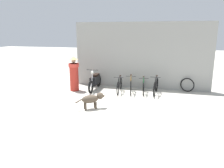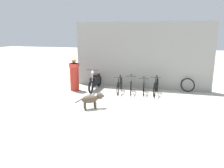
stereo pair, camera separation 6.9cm
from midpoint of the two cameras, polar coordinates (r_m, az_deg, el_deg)
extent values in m
plane|color=#B7B2A5|center=(8.30, 3.99, -7.00)|extent=(60.00, 60.00, 0.00)
cube|color=gray|center=(11.46, 7.80, 7.35)|extent=(7.03, 0.20, 3.39)
torus|color=black|center=(10.18, 1.77, -1.21)|extent=(0.10, 0.63, 0.63)
torus|color=black|center=(11.19, 2.57, 0.14)|extent=(0.10, 0.63, 0.63)
cylinder|color=black|center=(10.52, 2.11, 0.43)|extent=(0.07, 0.52, 0.53)
cylinder|color=black|center=(10.82, 2.34, 0.71)|extent=(0.04, 0.13, 0.48)
cylinder|color=black|center=(10.52, 2.16, 1.76)|extent=(0.08, 0.60, 0.06)
cylinder|color=black|center=(11.00, 2.43, -0.21)|extent=(0.06, 0.40, 0.08)
cylinder|color=black|center=(11.00, 2.48, 1.05)|extent=(0.05, 0.31, 0.44)
cylinder|color=black|center=(10.20, 1.84, 0.15)|extent=(0.04, 0.19, 0.47)
cube|color=black|center=(10.81, 2.39, 2.15)|extent=(0.09, 0.19, 0.05)
cylinder|color=black|center=(10.22, 1.92, 1.72)|extent=(0.46, 0.06, 0.02)
torus|color=black|center=(10.19, 5.12, -1.09)|extent=(0.16, 0.68, 0.68)
torus|color=black|center=(11.15, 5.19, 0.19)|extent=(0.16, 0.68, 0.68)
cylinder|color=orange|center=(10.51, 5.18, 0.60)|extent=(0.11, 0.49, 0.57)
cylinder|color=orange|center=(10.79, 5.19, 0.85)|extent=(0.05, 0.13, 0.52)
cylinder|color=orange|center=(10.50, 5.21, 2.03)|extent=(0.12, 0.57, 0.06)
cylinder|color=orange|center=(10.98, 5.18, -0.17)|extent=(0.09, 0.37, 0.08)
cylinder|color=orange|center=(10.97, 5.21, 1.20)|extent=(0.08, 0.30, 0.48)
cylinder|color=orange|center=(10.20, 5.16, 0.36)|extent=(0.06, 0.18, 0.50)
cube|color=black|center=(10.78, 5.23, 2.40)|extent=(0.10, 0.19, 0.05)
cylinder|color=black|center=(10.21, 5.20, 2.02)|extent=(0.46, 0.10, 0.02)
torus|color=black|center=(10.24, 8.42, -1.34)|extent=(0.13, 0.61, 0.60)
torus|color=black|center=(11.20, 8.44, -0.06)|extent=(0.13, 0.61, 0.60)
cylinder|color=#1E7238|center=(10.57, 8.46, 0.21)|extent=(0.09, 0.49, 0.50)
cylinder|color=#1E7238|center=(10.84, 8.46, 0.47)|extent=(0.04, 0.13, 0.46)
cylinder|color=#1E7238|center=(10.56, 8.50, 1.47)|extent=(0.10, 0.57, 0.06)
cylinder|color=#1E7238|center=(11.02, 8.43, -0.40)|extent=(0.07, 0.37, 0.07)
cylinder|color=#1E7238|center=(11.02, 8.47, 0.80)|extent=(0.06, 0.30, 0.42)
cylinder|color=#1E7238|center=(10.26, 8.46, -0.06)|extent=(0.05, 0.18, 0.45)
cube|color=black|center=(10.84, 8.51, 1.85)|extent=(0.09, 0.19, 0.05)
cylinder|color=black|center=(10.28, 8.51, 1.44)|extent=(0.46, 0.08, 0.02)
torus|color=black|center=(10.09, 11.24, -1.44)|extent=(0.09, 0.69, 0.69)
torus|color=black|center=(11.04, 11.90, -0.18)|extent=(0.09, 0.69, 0.69)
cylinder|color=black|center=(10.40, 11.57, 0.27)|extent=(0.05, 0.49, 0.57)
cylinder|color=black|center=(10.68, 11.75, 0.51)|extent=(0.03, 0.13, 0.52)
cylinder|color=black|center=(10.39, 11.67, 1.72)|extent=(0.06, 0.57, 0.06)
cylinder|color=black|center=(10.86, 11.78, -0.53)|extent=(0.05, 0.37, 0.08)
cylinder|color=black|center=(10.85, 11.87, 0.85)|extent=(0.04, 0.30, 0.48)
cylinder|color=black|center=(10.10, 11.36, 0.03)|extent=(0.04, 0.18, 0.51)
cube|color=black|center=(10.67, 11.86, 2.08)|extent=(0.08, 0.18, 0.05)
cylinder|color=black|center=(10.11, 11.49, 1.72)|extent=(0.46, 0.05, 0.02)
torus|color=black|center=(10.53, -5.35, -0.76)|extent=(0.12, 0.64, 0.63)
torus|color=black|center=(11.79, -3.26, 0.84)|extent=(0.12, 0.64, 0.63)
cube|color=black|center=(11.12, -4.26, 0.98)|extent=(0.32, 0.94, 0.40)
cube|color=black|center=(11.22, -4.03, 2.40)|extent=(0.26, 0.61, 0.10)
cylinder|color=silver|center=(10.66, -4.97, 2.06)|extent=(0.06, 0.15, 0.61)
cylinder|color=silver|center=(10.60, -5.18, -0.16)|extent=(0.05, 0.23, 0.21)
cylinder|color=black|center=(10.65, -4.92, 3.69)|extent=(0.58, 0.05, 0.03)
sphere|color=silver|center=(10.64, -4.96, 3.03)|extent=(0.15, 0.15, 0.14)
ellipsoid|color=#4C3F33|center=(8.39, -5.57, -3.91)|extent=(0.71, 0.63, 0.31)
cylinder|color=#4C3F33|center=(8.60, -4.38, -5.27)|extent=(0.10, 0.10, 0.28)
cylinder|color=#4C3F33|center=(8.44, -4.06, -5.63)|extent=(0.10, 0.10, 0.28)
cylinder|color=#4C3F33|center=(8.50, -7.00, -5.55)|extent=(0.10, 0.10, 0.28)
cylinder|color=#4C3F33|center=(8.34, -6.72, -5.91)|extent=(0.10, 0.10, 0.28)
sphere|color=#4C3F33|center=(8.46, -2.98, -3.09)|extent=(0.37, 0.37, 0.27)
ellipsoid|color=#4C3F33|center=(8.50, -2.24, -3.15)|extent=(0.18, 0.17, 0.10)
cylinder|color=#4C3F33|center=(8.30, -8.51, -4.41)|extent=(0.26, 0.20, 0.17)
cylinder|color=#B72D23|center=(11.08, -9.61, 1.81)|extent=(0.59, 0.59, 1.38)
cylinder|color=#D63C32|center=(10.98, -9.73, 4.88)|extent=(0.70, 0.70, 0.18)
sphere|color=tan|center=(10.95, -9.78, 6.03)|extent=(0.30, 0.30, 0.22)
cone|color=tan|center=(10.93, -9.81, 6.76)|extent=(0.63, 0.63, 0.16)
torus|color=black|center=(11.37, 19.31, -0.25)|extent=(0.67, 0.28, 0.69)
camera|label=1|loc=(0.03, -89.79, 0.05)|focal=35.00mm
camera|label=2|loc=(0.03, 90.21, -0.05)|focal=35.00mm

